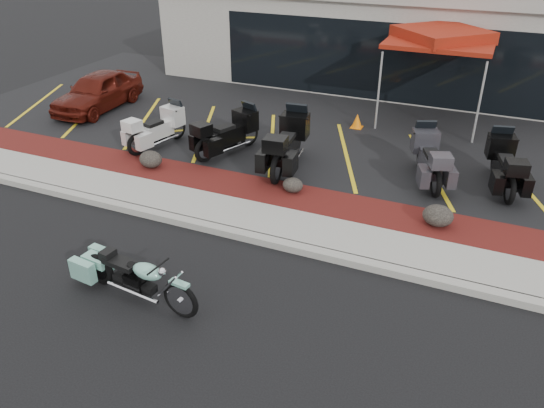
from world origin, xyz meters
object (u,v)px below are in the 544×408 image
at_px(hero_cruiser, 180,295).
at_px(traffic_cone, 357,121).
at_px(parked_car, 98,91).
at_px(touring_white, 176,119).
at_px(popup_canopy, 442,38).

xyz_separation_m(hero_cruiser, traffic_cone, (0.40, 9.39, -0.09)).
xyz_separation_m(parked_car, traffic_cone, (8.35, 1.68, -0.39)).
bearing_deg(parked_car, traffic_cone, 9.59).
relative_size(parked_car, traffic_cone, 8.30).
xyz_separation_m(hero_cruiser, touring_white, (-4.12, 6.45, 0.29)).
xyz_separation_m(parked_car, popup_canopy, (10.29, 3.23, 1.94)).
bearing_deg(traffic_cone, parked_car, -168.59).
bearing_deg(hero_cruiser, traffic_cone, 93.94).
height_order(hero_cruiser, touring_white, touring_white).
bearing_deg(touring_white, parked_car, 85.63).
distance_m(parked_car, traffic_cone, 8.52).
height_order(parked_car, traffic_cone, parked_car).
bearing_deg(touring_white, hero_cruiser, -133.49).
distance_m(touring_white, traffic_cone, 5.41).
distance_m(hero_cruiser, popup_canopy, 11.40).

